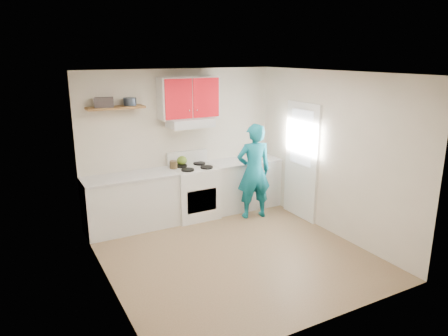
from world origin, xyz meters
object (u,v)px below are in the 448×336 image
kettle (181,160)px  person (254,171)px  tin (130,102)px  crock (173,165)px  stove (194,192)px

kettle → person: person is taller
tin → person: size_ratio=0.12×
tin → crock: bearing=-8.6°
crock → person: 1.41m
tin → person: (1.94, -0.70, -1.25)m
stove → person: (0.93, -0.50, 0.39)m
stove → person: 1.12m
kettle → person: (1.05, -0.75, -0.16)m
crock → stove: bearing=-15.9°
stove → tin: size_ratio=4.48×
stove → person: bearing=-28.4°
stove → kettle: size_ratio=4.61×
kettle → crock: bearing=-153.0°
person → tin: bearing=-7.5°
kettle → tin: bearing=175.2°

